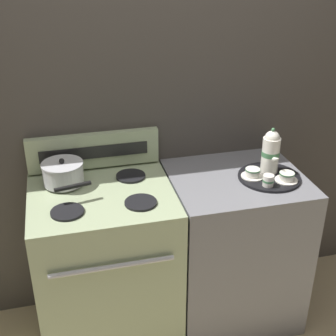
{
  "coord_description": "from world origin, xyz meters",
  "views": [
    {
      "loc": [
        -0.53,
        -2.07,
        2.13
      ],
      "look_at": [
        -0.01,
        0.05,
        1.01
      ],
      "focal_mm": 50.0,
      "sensor_mm": 36.0,
      "label": 1
    }
  ],
  "objects_px": {
    "teapot": "(271,152)",
    "teacup_right": "(287,177)",
    "teacup_left": "(253,173)",
    "saucepan": "(63,173)",
    "serving_tray": "(269,177)",
    "creamer_jug": "(268,180)",
    "stove": "(107,267)"
  },
  "relations": [
    {
      "from": "teapot",
      "to": "teacup_right",
      "type": "distance_m",
      "value": 0.16
    },
    {
      "from": "teacup_left",
      "to": "teacup_right",
      "type": "xyz_separation_m",
      "value": [
        0.16,
        -0.08,
        0.0
      ]
    },
    {
      "from": "teacup_left",
      "to": "teacup_right",
      "type": "height_order",
      "value": "same"
    },
    {
      "from": "saucepan",
      "to": "serving_tray",
      "type": "distance_m",
      "value": 1.09
    },
    {
      "from": "teapot",
      "to": "creamer_jug",
      "type": "bearing_deg",
      "value": -116.75
    },
    {
      "from": "stove",
      "to": "serving_tray",
      "type": "height_order",
      "value": "serving_tray"
    },
    {
      "from": "creamer_jug",
      "to": "teacup_right",
      "type": "bearing_deg",
      "value": 12.78
    },
    {
      "from": "serving_tray",
      "to": "teacup_left",
      "type": "relative_size",
      "value": 2.76
    },
    {
      "from": "saucepan",
      "to": "teacup_right",
      "type": "bearing_deg",
      "value": -12.88
    },
    {
      "from": "saucepan",
      "to": "creamer_jug",
      "type": "xyz_separation_m",
      "value": [
        1.02,
        -0.29,
        -0.03
      ]
    },
    {
      "from": "saucepan",
      "to": "teacup_right",
      "type": "distance_m",
      "value": 1.17
    },
    {
      "from": "saucepan",
      "to": "teacup_left",
      "type": "height_order",
      "value": "saucepan"
    },
    {
      "from": "teacup_right",
      "to": "creamer_jug",
      "type": "xyz_separation_m",
      "value": [
        -0.12,
        -0.03,
        0.01
      ]
    },
    {
      "from": "teapot",
      "to": "saucepan",
      "type": "bearing_deg",
      "value": 172.63
    },
    {
      "from": "saucepan",
      "to": "serving_tray",
      "type": "bearing_deg",
      "value": -10.05
    },
    {
      "from": "stove",
      "to": "serving_tray",
      "type": "relative_size",
      "value": 2.83
    },
    {
      "from": "serving_tray",
      "to": "creamer_jug",
      "type": "bearing_deg",
      "value": -118.94
    },
    {
      "from": "teacup_left",
      "to": "stove",
      "type": "bearing_deg",
      "value": 177.36
    },
    {
      "from": "serving_tray",
      "to": "saucepan",
      "type": "bearing_deg",
      "value": 169.95
    },
    {
      "from": "teapot",
      "to": "teacup_right",
      "type": "xyz_separation_m",
      "value": [
        0.04,
        -0.12,
        -0.1
      ]
    },
    {
      "from": "teapot",
      "to": "creamer_jug",
      "type": "relative_size",
      "value": 4.21
    },
    {
      "from": "serving_tray",
      "to": "teapot",
      "type": "bearing_deg",
      "value": 67.83
    },
    {
      "from": "teacup_left",
      "to": "creamer_jug",
      "type": "relative_size",
      "value": 1.99
    },
    {
      "from": "teapot",
      "to": "teacup_right",
      "type": "relative_size",
      "value": 2.11
    },
    {
      "from": "saucepan",
      "to": "teapot",
      "type": "xyz_separation_m",
      "value": [
        1.09,
        -0.14,
        0.06
      ]
    },
    {
      "from": "saucepan",
      "to": "teacup_right",
      "type": "height_order",
      "value": "saucepan"
    },
    {
      "from": "stove",
      "to": "creamer_jug",
      "type": "bearing_deg",
      "value": -9.94
    },
    {
      "from": "saucepan",
      "to": "creamer_jug",
      "type": "height_order",
      "value": "saucepan"
    },
    {
      "from": "saucepan",
      "to": "teacup_right",
      "type": "relative_size",
      "value": 2.71
    },
    {
      "from": "stove",
      "to": "teacup_right",
      "type": "relative_size",
      "value": 7.82
    },
    {
      "from": "stove",
      "to": "saucepan",
      "type": "height_order",
      "value": "saucepan"
    },
    {
      "from": "serving_tray",
      "to": "teacup_right",
      "type": "relative_size",
      "value": 2.76
    }
  ]
}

